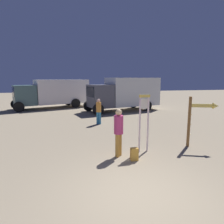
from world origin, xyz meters
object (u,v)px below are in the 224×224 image
at_px(arrow_sign, 200,114).
at_px(person_distant, 99,110).
at_px(box_truck_far, 54,92).
at_px(box_truck_near, 126,93).
at_px(standing_clock, 144,117).
at_px(person_near_clock, 119,130).
at_px(backpack, 134,154).

relative_size(arrow_sign, person_distant, 1.32).
bearing_deg(box_truck_far, box_truck_near, -25.76).
distance_m(standing_clock, arrow_sign, 2.46).
distance_m(person_near_clock, person_distant, 5.38).
bearing_deg(person_near_clock, person_distant, 89.14).
distance_m(standing_clock, person_near_clock, 1.18).
bearing_deg(backpack, box_truck_near, 75.24).
height_order(box_truck_near, box_truck_far, box_truck_near).
relative_size(standing_clock, box_truck_near, 0.32).
height_order(standing_clock, box_truck_far, box_truck_far).
distance_m(box_truck_near, box_truck_far, 7.11).
distance_m(person_near_clock, backpack, 1.02).
bearing_deg(person_near_clock, backpack, -48.88).
bearing_deg(person_near_clock, standing_clock, 13.79).
height_order(arrow_sign, person_near_clock, arrow_sign).
xyz_separation_m(standing_clock, person_distant, (-1.00, 5.11, -0.48)).
xyz_separation_m(standing_clock, box_truck_far, (-4.17, 13.23, 0.15)).
bearing_deg(backpack, person_near_clock, 131.12).
distance_m(backpack, person_distant, 5.93).
xyz_separation_m(standing_clock, arrow_sign, (2.46, 0.01, 0.03)).
xyz_separation_m(backpack, person_distant, (-0.36, 5.88, 0.68)).
bearing_deg(box_truck_near, person_distant, -122.78).
relative_size(arrow_sign, box_truck_far, 0.28).
height_order(person_distant, box_truck_near, box_truck_near).
bearing_deg(person_near_clock, arrow_sign, 4.37).
xyz_separation_m(person_near_clock, backpack, (0.44, -0.51, -0.77)).
xyz_separation_m(box_truck_near, box_truck_far, (-6.40, 3.09, -0.08)).
xyz_separation_m(arrow_sign, box_truck_near, (-0.22, 10.13, 0.19)).
xyz_separation_m(person_near_clock, person_distant, (0.08, 5.38, -0.09)).
bearing_deg(box_truck_far, arrow_sign, -63.39).
bearing_deg(arrow_sign, backpack, -165.90).
relative_size(backpack, box_truck_near, 0.06).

